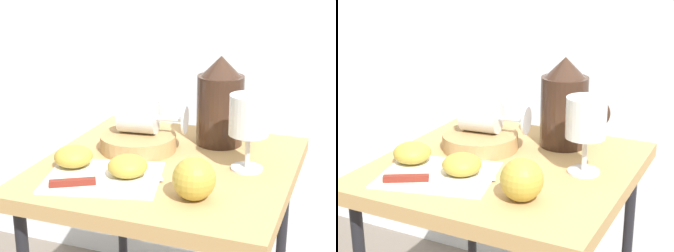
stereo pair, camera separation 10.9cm
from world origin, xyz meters
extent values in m
cube|color=tan|center=(0.00, 0.00, 0.65)|extent=(0.51, 0.52, 0.03)
cylinder|color=black|center=(-0.21, 0.22, 0.32)|extent=(0.02, 0.02, 0.63)
cube|color=silver|center=(-0.09, -0.12, 0.66)|extent=(0.25, 0.22, 0.00)
cylinder|color=#AD8451|center=(-0.09, 0.05, 0.68)|extent=(0.17, 0.17, 0.03)
cylinder|color=#382319|center=(0.07, 0.15, 0.74)|extent=(0.10, 0.10, 0.16)
cylinder|color=orange|center=(0.07, 0.15, 0.71)|extent=(0.10, 0.10, 0.09)
cone|color=#382319|center=(0.07, 0.15, 0.84)|extent=(0.09, 0.09, 0.04)
torus|color=#382319|center=(0.14, 0.15, 0.75)|extent=(0.07, 0.01, 0.07)
cylinder|color=silver|center=(0.16, 0.02, 0.66)|extent=(0.06, 0.06, 0.00)
cylinder|color=silver|center=(0.16, 0.02, 0.70)|extent=(0.01, 0.01, 0.07)
cylinder|color=silver|center=(0.16, 0.02, 0.77)|extent=(0.08, 0.08, 0.08)
cylinder|color=orange|center=(0.16, 0.02, 0.76)|extent=(0.07, 0.07, 0.04)
cylinder|color=silver|center=(-0.09, 0.07, 0.73)|extent=(0.09, 0.08, 0.07)
cylinder|color=silver|center=(-0.02, 0.07, 0.73)|extent=(0.06, 0.02, 0.01)
cylinder|color=silver|center=(0.01, 0.08, 0.73)|extent=(0.01, 0.06, 0.06)
ellipsoid|color=#B29938|center=(-0.17, -0.09, 0.69)|extent=(0.08, 0.08, 0.04)
ellipsoid|color=#B29938|center=(-0.04, -0.10, 0.69)|extent=(0.08, 0.08, 0.04)
sphere|color=#B29938|center=(0.10, -0.14, 0.70)|extent=(0.08, 0.08, 0.08)
cube|color=silver|center=(-0.03, -0.12, 0.67)|extent=(0.12, 0.08, 0.00)
cube|color=maroon|center=(-0.12, -0.17, 0.67)|extent=(0.08, 0.05, 0.01)
camera|label=1|loc=(0.36, -0.97, 1.08)|focal=58.13mm
camera|label=2|loc=(0.46, -0.93, 1.08)|focal=58.13mm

